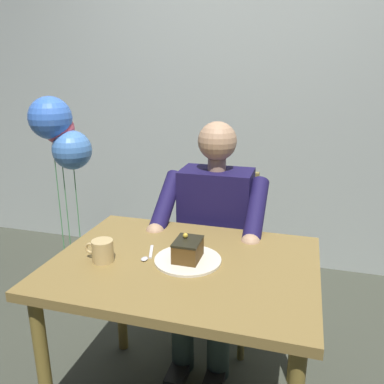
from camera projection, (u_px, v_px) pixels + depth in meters
The scene contains 9 objects.
cafe_rear_panel at pixel (251, 61), 2.76m from camera, with size 6.40×0.12×3.00m, color #A6AEA8.
dining_table at pixel (184, 283), 1.54m from camera, with size 1.01×0.75×0.74m.
chair at pixel (219, 246), 2.19m from camera, with size 0.42×0.42×0.91m.
seated_person at pixel (212, 238), 1.99m from camera, with size 0.53×0.58×1.20m.
dessert_plate at pixel (188, 260), 1.51m from camera, with size 0.26×0.26×0.01m, color silver.
cake_slice at pixel (188, 249), 1.50m from camera, with size 0.10×0.13×0.10m.
coffee_cup at pixel (102, 250), 1.50m from camera, with size 0.12×0.08×0.09m.
dessert_spoon at pixel (148, 255), 1.55m from camera, with size 0.05×0.14×0.01m.
balloon_display at pixel (61, 145), 2.37m from camera, with size 0.36×0.27×1.29m.
Camera 1 is at (-0.41, 1.30, 1.44)m, focal length 36.83 mm.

